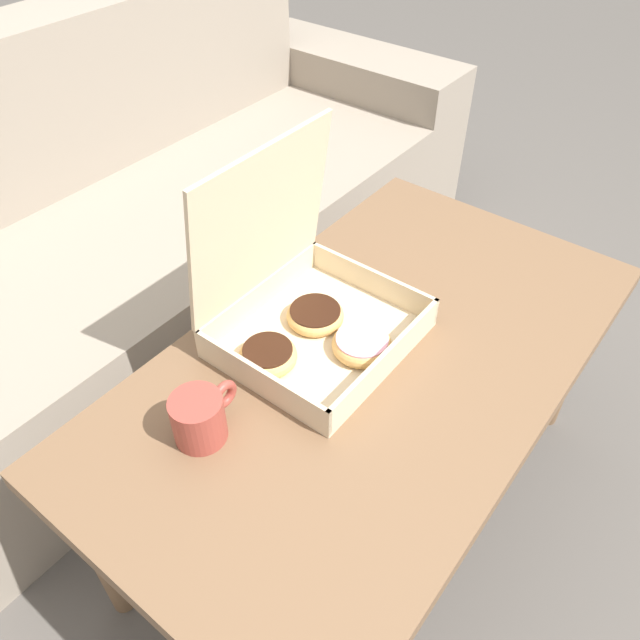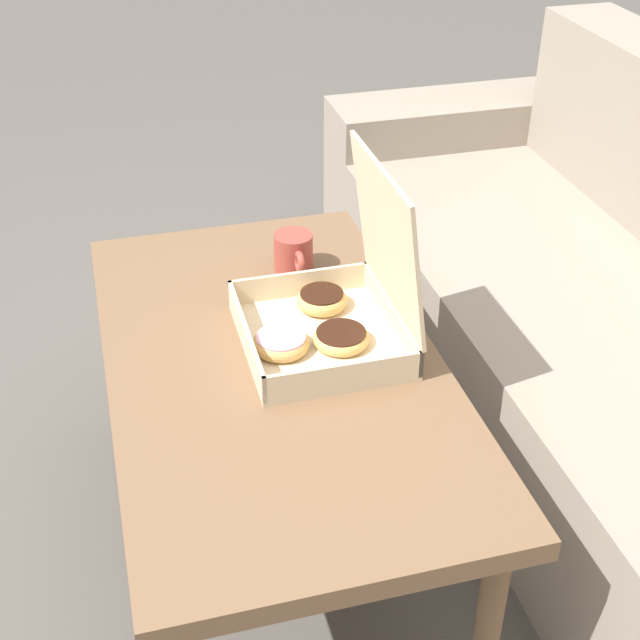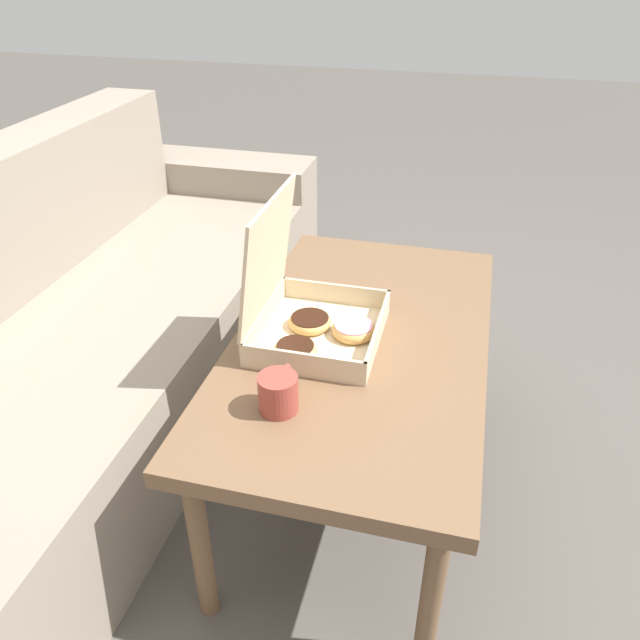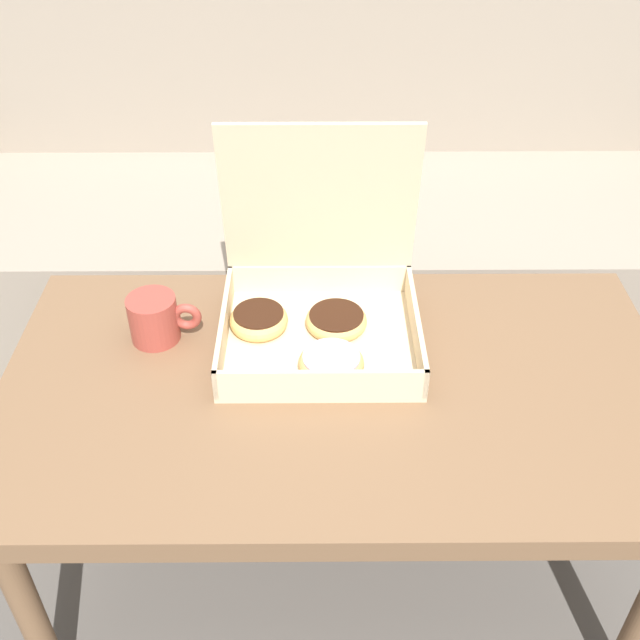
% 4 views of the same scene
% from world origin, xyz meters
% --- Properties ---
extents(ground_plane, '(12.00, 12.00, 0.00)m').
position_xyz_m(ground_plane, '(0.00, 0.00, 0.00)').
color(ground_plane, '#514C47').
extents(couch, '(2.40, 0.77, 0.81)m').
position_xyz_m(couch, '(0.00, 0.78, 0.28)').
color(couch, gray).
rests_on(couch, ground_plane).
extents(coffee_table, '(1.09, 0.61, 0.48)m').
position_xyz_m(coffee_table, '(0.00, -0.08, 0.43)').
color(coffee_table, brown).
rests_on(coffee_table, ground_plane).
extents(pastry_box, '(0.33, 0.29, 0.35)m').
position_xyz_m(pastry_box, '(-0.04, 0.05, 0.54)').
color(pastry_box, beige).
rests_on(pastry_box, coffee_table).
extents(coffee_mug, '(0.12, 0.08, 0.08)m').
position_xyz_m(coffee_mug, '(-0.31, 0.04, 0.52)').
color(coffee_mug, '#993D33').
rests_on(coffee_mug, coffee_table).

